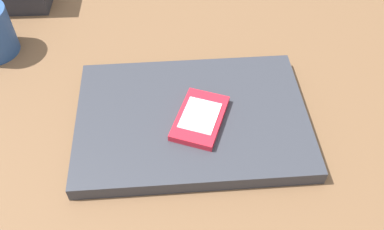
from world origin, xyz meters
The scene contains 3 objects.
desk_surface centered at (0.00, 0.00, 1.50)cm, with size 120.00×80.00×3.00cm, color brown.
laptop_closed centered at (-5.10, -2.85, 4.14)cm, with size 34.08×23.74×2.27cm, color #33353D.
cell_phone_on_laptop centered at (-6.36, -1.68, 5.84)cm, with size 8.40×11.07×1.19cm.
Camera 1 is at (-8.32, 37.26, 51.50)cm, focal length 38.86 mm.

